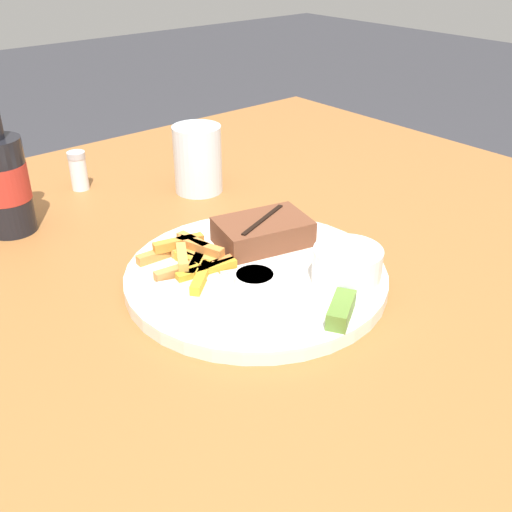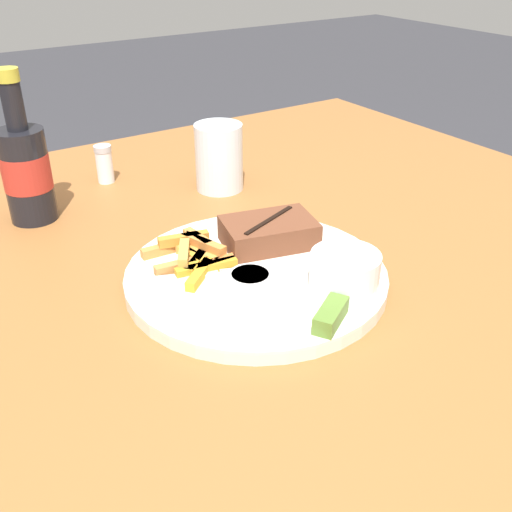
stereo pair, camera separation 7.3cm
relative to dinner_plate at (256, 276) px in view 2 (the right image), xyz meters
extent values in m
cube|color=#935B2D|center=(0.00, 0.00, -0.03)|extent=(1.33, 1.26, 0.04)
cylinder|color=#935B2D|center=(0.60, 0.57, -0.40)|extent=(0.06, 0.06, 0.71)
cylinder|color=silver|center=(0.00, 0.00, 0.00)|extent=(0.32, 0.32, 0.01)
cylinder|color=white|center=(0.00, 0.00, 0.01)|extent=(0.32, 0.32, 0.00)
cube|color=brown|center=(0.05, 0.05, 0.03)|extent=(0.13, 0.10, 0.03)
cube|color=black|center=(0.05, 0.05, 0.04)|extent=(0.10, 0.04, 0.00)
cube|color=#CD7B38|center=(-0.04, 0.07, 0.03)|extent=(0.03, 0.07, 0.01)
cube|color=#BF8D41|center=(-0.07, 0.06, 0.03)|extent=(0.04, 0.05, 0.01)
cube|color=#C27C3B|center=(-0.08, 0.10, 0.02)|extent=(0.06, 0.02, 0.01)
cube|color=orange|center=(-0.03, 0.03, 0.02)|extent=(0.06, 0.01, 0.01)
cube|color=#CA8A3B|center=(-0.04, 0.06, 0.02)|extent=(0.04, 0.07, 0.01)
cube|color=gold|center=(-0.07, 0.02, 0.02)|extent=(0.06, 0.05, 0.01)
cube|color=#C07D2C|center=(-0.05, 0.09, 0.03)|extent=(0.07, 0.03, 0.01)
cube|color=gold|center=(-0.05, 0.06, 0.02)|extent=(0.02, 0.05, 0.01)
cube|color=#BD8824|center=(-0.05, 0.05, 0.02)|extent=(0.06, 0.06, 0.01)
cube|color=gold|center=(-0.05, 0.03, 0.02)|extent=(0.08, 0.03, 0.01)
cube|color=#C07F40|center=(-0.08, 0.05, 0.02)|extent=(0.05, 0.02, 0.01)
cube|color=#C07E3B|center=(-0.03, 0.08, 0.03)|extent=(0.02, 0.05, 0.01)
cylinder|color=white|center=(0.06, -0.09, 0.03)|extent=(0.08, 0.08, 0.05)
cylinder|color=beige|center=(0.06, -0.09, 0.05)|extent=(0.07, 0.07, 0.01)
cylinder|color=silver|center=(-0.03, -0.03, 0.02)|extent=(0.05, 0.05, 0.02)
cylinder|color=#C67A4C|center=(-0.03, -0.03, 0.03)|extent=(0.04, 0.04, 0.01)
cube|color=#567A2D|center=(0.01, -0.14, 0.02)|extent=(0.06, 0.05, 0.02)
cube|color=#B7B7BC|center=(-0.09, 0.04, 0.01)|extent=(0.10, 0.05, 0.00)
cube|color=#B7B7BC|center=(-0.03, 0.01, 0.01)|extent=(0.03, 0.01, 0.00)
cube|color=#B7B7BC|center=(-0.03, 0.01, 0.01)|extent=(0.03, 0.01, 0.00)
cube|color=#B7B7BC|center=(-0.03, 0.01, 0.01)|extent=(0.03, 0.01, 0.00)
cylinder|color=black|center=(-0.18, 0.34, 0.06)|extent=(0.07, 0.07, 0.14)
cylinder|color=#B22D23|center=(-0.18, 0.34, 0.07)|extent=(0.07, 0.07, 0.05)
cylinder|color=black|center=(-0.18, 0.34, 0.16)|extent=(0.03, 0.03, 0.07)
cylinder|color=gold|center=(-0.18, 0.34, 0.20)|extent=(0.03, 0.03, 0.02)
cylinder|color=silver|center=(0.12, 0.29, 0.05)|extent=(0.08, 0.08, 0.11)
cylinder|color=white|center=(-0.03, 0.42, 0.02)|extent=(0.03, 0.03, 0.05)
cylinder|color=#B7B7BC|center=(-0.03, 0.42, 0.05)|extent=(0.03, 0.03, 0.01)
camera|label=1|loc=(-0.41, -0.49, 0.39)|focal=42.00mm
camera|label=2|loc=(-0.35, -0.53, 0.39)|focal=42.00mm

